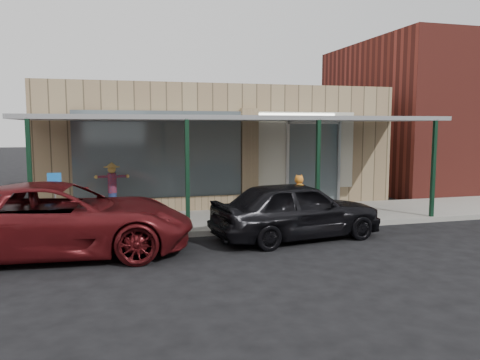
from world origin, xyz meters
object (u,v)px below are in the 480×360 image
object	(u,v)px
handicap_sign	(55,196)
car_maroon	(60,219)
barrel_scarecrow	(113,199)
barrel_pumpkin	(83,220)
parked_sedan	(297,210)

from	to	relation	value
handicap_sign	car_maroon	bearing A→B (deg)	-78.58
barrel_scarecrow	car_maroon	xyz separation A→B (m)	(-1.10, -3.29, 0.10)
barrel_pumpkin	barrel_scarecrow	bearing A→B (deg)	65.25
barrel_pumpkin	parked_sedan	distance (m)	5.47
barrel_pumpkin	car_maroon	distance (m)	1.78
handicap_sign	barrel_pumpkin	bearing A→B (deg)	36.99
barrel_pumpkin	parked_sedan	bearing A→B (deg)	-17.87
handicap_sign	car_maroon	world-z (taller)	handicap_sign
barrel_pumpkin	car_maroon	xyz separation A→B (m)	(-0.36, -1.70, 0.38)
barrel_pumpkin	parked_sedan	xyz separation A→B (m)	(5.19, -1.67, 0.32)
barrel_scarecrow	handicap_sign	bearing A→B (deg)	-105.37
parked_sedan	barrel_scarecrow	bearing A→B (deg)	45.14
barrel_scarecrow	car_maroon	size ratio (longest dim) A/B	0.28
handicap_sign	parked_sedan	xyz separation A→B (m)	(5.79, -1.23, -0.41)
barrel_scarecrow	car_maroon	bearing A→B (deg)	-90.58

